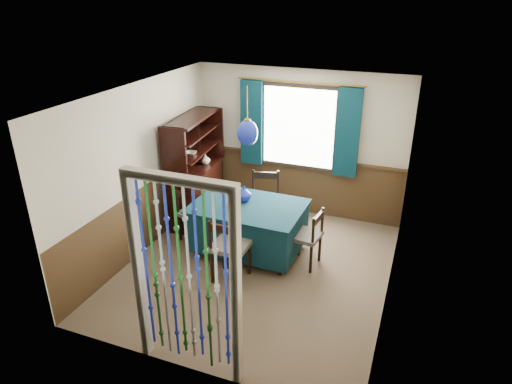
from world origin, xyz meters
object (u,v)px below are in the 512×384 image
at_px(chair_far, 265,200).
at_px(chair_left, 193,212).
at_px(dining_table, 248,225).
at_px(chair_right, 307,236).
at_px(vase_sideboard, 205,159).
at_px(bowl_shelf, 191,153).
at_px(chair_near, 230,248).
at_px(vase_table, 244,194).
at_px(sideboard, 196,184).
at_px(pendant_lamp, 247,133).

distance_m(chair_far, chair_left, 1.17).
height_order(dining_table, chair_left, chair_left).
relative_size(chair_far, chair_right, 1.12).
distance_m(chair_left, vase_sideboard, 1.13).
height_order(chair_far, bowl_shelf, bowl_shelf).
height_order(chair_far, chair_left, chair_far).
distance_m(dining_table, chair_near, 0.77).
xyz_separation_m(chair_left, vase_table, (0.84, 0.07, 0.43)).
bearing_deg(sideboard, chair_left, -71.89).
bearing_deg(dining_table, pendant_lamp, -32.71).
xyz_separation_m(chair_right, vase_table, (-1.03, 0.16, 0.42)).
relative_size(sideboard, vase_sideboard, 9.56).
height_order(chair_near, bowl_shelf, bowl_shelf).
relative_size(chair_right, vase_sideboard, 4.65).
bearing_deg(chair_right, dining_table, 95.07).
height_order(dining_table, chair_right, chair_right).
bearing_deg(chair_far, sideboard, -15.28).
bearing_deg(chair_right, chair_near, 137.10).
relative_size(sideboard, vase_table, 8.45).
xyz_separation_m(dining_table, vase_sideboard, (-1.20, 1.02, 0.54)).
relative_size(chair_near, pendant_lamp, 1.18).
bearing_deg(pendant_lamp, bowl_shelf, 155.41).
xyz_separation_m(chair_far, chair_left, (-0.94, -0.70, -0.06)).
xyz_separation_m(chair_near, vase_table, (-0.16, 0.90, 0.38)).
bearing_deg(bowl_shelf, sideboard, 106.56).
bearing_deg(sideboard, chair_far, -5.35).
bearing_deg(chair_left, pendant_lamp, 103.60).
bearing_deg(chair_left, chair_right, 104.43).
height_order(bowl_shelf, vase_sideboard, bowl_shelf).
bearing_deg(chair_near, chair_right, 40.49).
bearing_deg(chair_far, dining_table, 75.85).
distance_m(chair_near, bowl_shelf, 1.96).
bearing_deg(bowl_shelf, pendant_lamp, -24.59).
relative_size(sideboard, bowl_shelf, 9.21).
bearing_deg(chair_far, bowl_shelf, -5.59).
bearing_deg(chair_right, chair_far, 56.68).
bearing_deg(pendant_lamp, chair_far, 91.25).
xyz_separation_m(chair_far, sideboard, (-1.25, -0.00, 0.10)).
bearing_deg(dining_table, vase_sideboard, 140.53).
bearing_deg(vase_table, chair_right, -8.67).
relative_size(chair_left, vase_table, 4.05).
relative_size(chair_right, vase_table, 4.11).
height_order(chair_left, pendant_lamp, pendant_lamp).
distance_m(chair_far, pendant_lamp, 1.55).
height_order(chair_left, chair_right, chair_right).
xyz_separation_m(chair_near, chair_right, (0.87, 0.74, -0.04)).
bearing_deg(chair_far, chair_right, 124.47).
xyz_separation_m(sideboard, bowl_shelf, (0.06, -0.20, 0.63)).
bearing_deg(dining_table, bowl_shelf, 156.40).
xyz_separation_m(dining_table, chair_near, (0.04, -0.77, 0.06)).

